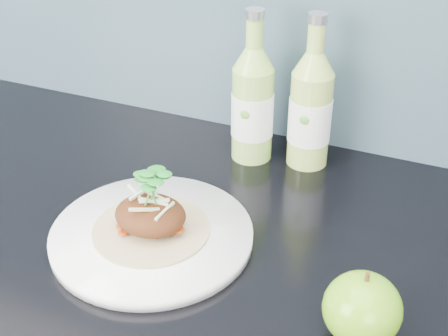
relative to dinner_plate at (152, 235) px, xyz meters
The scene contains 5 objects.
dinner_plate is the anchor object (origin of this frame).
pork_taco 0.04m from the dinner_plate, 93.58° to the left, with size 0.16×0.16×0.10m.
green_apple 0.30m from the dinner_plate, 11.61° to the right, with size 0.10×0.10×0.09m.
cider_bottle_left 0.28m from the dinner_plate, 80.74° to the left, with size 0.08×0.08×0.25m.
cider_bottle_right 0.32m from the dinner_plate, 64.71° to the left, with size 0.09×0.09×0.25m.
Camera 1 is at (0.24, 1.06, 1.43)m, focal length 50.00 mm.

